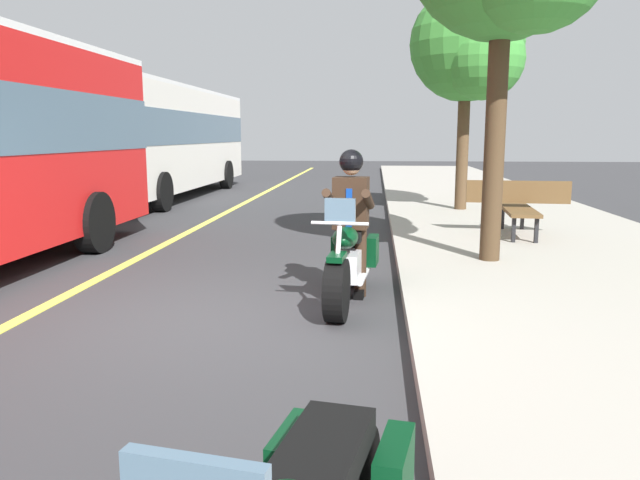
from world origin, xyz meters
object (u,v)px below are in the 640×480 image
at_px(rider_main, 351,210).
at_px(street_tree_curbside, 471,49).
at_px(motorcycle_main, 348,262).
at_px(bench_sidewalk, 519,203).
at_px(bus_far, 161,136).

xyz_separation_m(rider_main, street_tree_curbside, (-7.62, 2.40, 2.80)).
relative_size(motorcycle_main, rider_main, 1.28).
relative_size(motorcycle_main, bench_sidewalk, 1.21).
height_order(bus_far, bench_sidewalk, bus_far).
relative_size(rider_main, bench_sidewalk, 0.95).
relative_size(bench_sidewalk, street_tree_curbside, 0.36).
distance_m(motorcycle_main, bench_sidewalk, 5.03).
height_order(motorcycle_main, bus_far, bus_far).
bearing_deg(street_tree_curbside, bench_sidewalk, 6.50).
bearing_deg(bench_sidewalk, street_tree_curbside, -173.50).
relative_size(motorcycle_main, street_tree_curbside, 0.43).
bearing_deg(bus_far, motorcycle_main, 28.30).
relative_size(bus_far, street_tree_curbside, 2.16).
relative_size(rider_main, street_tree_curbside, 0.34).
bearing_deg(street_tree_curbside, rider_main, -17.48).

